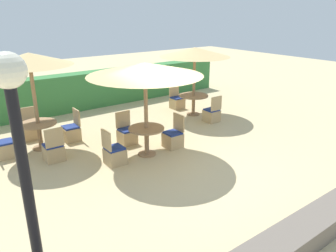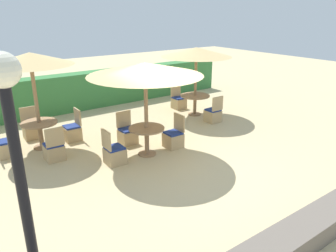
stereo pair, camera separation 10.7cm
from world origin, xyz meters
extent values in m
plane|color=#C6B284|center=(0.00, 0.00, 0.00)|extent=(40.00, 40.00, 0.00)
cube|color=#387A3D|center=(0.00, 6.28, 0.70)|extent=(13.00, 0.70, 1.39)
cube|color=#6B6056|center=(0.00, -3.38, 0.20)|extent=(10.00, 0.56, 0.40)
cylinder|color=black|center=(-4.02, -2.27, 1.50)|extent=(0.12, 0.12, 3.00)
sphere|color=silver|center=(-4.02, -2.27, 3.14)|extent=(0.36, 0.36, 0.36)
cylinder|color=#93704C|center=(3.01, 3.09, 1.18)|extent=(0.10, 0.10, 2.36)
cone|color=tan|center=(3.01, 3.09, 2.28)|extent=(2.47, 2.47, 0.32)
cylinder|color=#93704C|center=(3.01, 3.09, 0.01)|extent=(0.48, 0.48, 0.03)
cylinder|color=#93704C|center=(3.01, 3.09, 0.35)|extent=(0.12, 0.12, 0.70)
cylinder|color=#93704C|center=(3.01, 3.09, 0.72)|extent=(1.06, 1.06, 0.04)
cube|color=tan|center=(3.03, 4.07, 0.20)|extent=(0.46, 0.46, 0.40)
cube|color=navy|center=(3.03, 4.07, 0.43)|extent=(0.42, 0.42, 0.05)
cube|color=tan|center=(3.03, 4.28, 0.69)|extent=(0.46, 0.04, 0.48)
cube|color=tan|center=(3.00, 2.11, 0.20)|extent=(0.46, 0.46, 0.40)
cube|color=navy|center=(3.00, 2.11, 0.43)|extent=(0.42, 0.42, 0.05)
cube|color=tan|center=(3.00, 1.90, 0.69)|extent=(0.46, 0.04, 0.48)
cylinder|color=#93704C|center=(-2.46, 3.25, 1.28)|extent=(0.10, 0.10, 2.57)
cone|color=tan|center=(-2.46, 3.25, 2.49)|extent=(2.22, 2.22, 0.32)
cylinder|color=#93704C|center=(-2.46, 3.25, 0.01)|extent=(0.48, 0.48, 0.03)
cylinder|color=#93704C|center=(-2.46, 3.25, 0.36)|extent=(0.12, 0.12, 0.72)
cylinder|color=#93704C|center=(-2.46, 3.25, 0.74)|extent=(0.98, 0.98, 0.04)
cube|color=tan|center=(-1.55, 3.31, 0.20)|extent=(0.46, 0.46, 0.40)
cube|color=navy|center=(-1.55, 3.31, 0.43)|extent=(0.42, 0.42, 0.05)
cube|color=tan|center=(-1.34, 3.31, 0.69)|extent=(0.04, 0.46, 0.48)
cube|color=tan|center=(-2.48, 4.17, 0.20)|extent=(0.46, 0.46, 0.40)
cube|color=navy|center=(-2.48, 4.17, 0.43)|extent=(0.42, 0.42, 0.05)
cube|color=tan|center=(-2.48, 4.38, 0.69)|extent=(0.46, 0.04, 0.48)
cube|color=tan|center=(-3.37, 3.21, 0.20)|extent=(0.46, 0.46, 0.40)
cube|color=navy|center=(-3.37, 3.21, 0.43)|extent=(0.42, 0.42, 0.05)
cube|color=tan|center=(-2.42, 2.27, 0.20)|extent=(0.46, 0.46, 0.40)
cube|color=navy|center=(-2.42, 2.27, 0.43)|extent=(0.42, 0.42, 0.05)
cube|color=tan|center=(-2.42, 2.06, 0.69)|extent=(0.46, 0.04, 0.48)
cylinder|color=#93704C|center=(-0.30, 1.14, 1.19)|extent=(0.10, 0.10, 2.38)
cone|color=tan|center=(-0.30, 1.14, 2.30)|extent=(2.90, 2.90, 0.32)
cylinder|color=#93704C|center=(-0.30, 1.14, 0.01)|extent=(0.48, 0.48, 0.03)
cylinder|color=#93704C|center=(-0.30, 1.14, 0.36)|extent=(0.12, 0.12, 0.72)
cylinder|color=#93704C|center=(-0.30, 1.14, 0.74)|extent=(0.94, 0.94, 0.04)
cube|color=tan|center=(-1.25, 1.15, 0.20)|extent=(0.46, 0.46, 0.40)
cube|color=navy|center=(-1.25, 1.15, 0.43)|extent=(0.42, 0.42, 0.05)
cube|color=tan|center=(-1.46, 1.15, 0.69)|extent=(0.04, 0.46, 0.48)
cube|color=tan|center=(0.56, 1.13, 0.20)|extent=(0.46, 0.46, 0.40)
cube|color=navy|center=(0.56, 1.13, 0.43)|extent=(0.42, 0.42, 0.05)
cube|color=tan|center=(0.77, 1.13, 0.69)|extent=(0.04, 0.46, 0.48)
cube|color=tan|center=(-0.34, 2.11, 0.20)|extent=(0.46, 0.46, 0.40)
cube|color=navy|center=(-0.34, 2.11, 0.43)|extent=(0.42, 0.42, 0.05)
cube|color=tan|center=(-0.34, 2.32, 0.69)|extent=(0.46, 0.04, 0.48)
camera|label=1|loc=(-4.64, -5.64, 3.69)|focal=35.00mm
camera|label=2|loc=(-4.55, -5.71, 3.69)|focal=35.00mm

